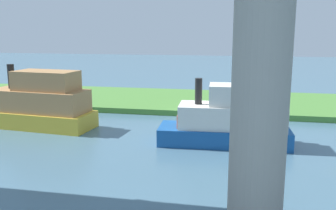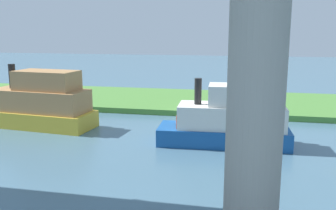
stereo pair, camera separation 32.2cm
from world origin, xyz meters
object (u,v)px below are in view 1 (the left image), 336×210
person_on_bank (197,98)px  motorboat_red (229,120)px  mooring_post (256,106)px  skiff_small (37,104)px  bridge_pylon (261,84)px

person_on_bank → motorboat_red: 10.70m
mooring_post → motorboat_red: 9.13m
mooring_post → skiff_small: size_ratio=0.08×
bridge_pylon → person_on_bank: bridge_pylon is taller
mooring_post → motorboat_red: motorboat_red is taller
person_on_bank → mooring_post: (-5.31, 1.30, -0.31)m
person_on_bank → skiff_small: (11.37, 8.48, 0.58)m
person_on_bank → motorboat_red: motorboat_red is taller
motorboat_red → bridge_pylon: bearing=97.8°
person_on_bank → mooring_post: 5.48m
skiff_small → motorboat_red: bearing=173.4°
bridge_pylon → motorboat_red: bridge_pylon is taller
bridge_pylon → mooring_post: 19.62m
skiff_small → motorboat_red: (-14.65, 1.70, -0.17)m
skiff_small → motorboat_red: size_ratio=1.12×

